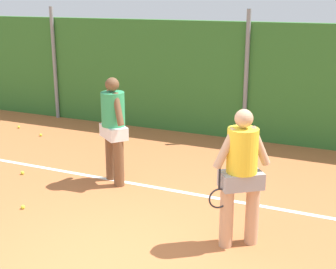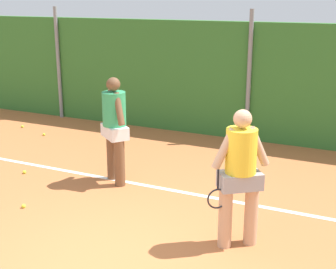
# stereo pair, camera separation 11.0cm
# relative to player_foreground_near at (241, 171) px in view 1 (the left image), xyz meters

# --- Properties ---
(ground_plane) EXTENTS (28.42, 28.42, 0.00)m
(ground_plane) POSITION_rel_player_foreground_near_xyz_m (-1.26, 0.60, -1.07)
(ground_plane) COLOR #B76638
(hedge_fence_backdrop) EXTENTS (18.47, 0.25, 2.72)m
(hedge_fence_backdrop) POSITION_rel_player_foreground_near_xyz_m (-1.26, 4.97, 0.29)
(hedge_fence_backdrop) COLOR #33702D
(hedge_fence_backdrop) RESTS_ON ground_plane
(fence_post_left) EXTENTS (0.10, 0.10, 3.01)m
(fence_post_left) POSITION_rel_player_foreground_near_xyz_m (-6.59, 4.80, 0.44)
(fence_post_left) COLOR gray
(fence_post_left) RESTS_ON ground_plane
(fence_post_center) EXTENTS (0.10, 0.10, 3.01)m
(fence_post_center) POSITION_rel_player_foreground_near_xyz_m (-1.26, 4.80, 0.44)
(fence_post_center) COLOR gray
(fence_post_center) RESTS_ON ground_plane
(court_baseline_paint) EXTENTS (13.50, 0.10, 0.01)m
(court_baseline_paint) POSITION_rel_player_foreground_near_xyz_m (-1.26, 1.34, -1.06)
(court_baseline_paint) COLOR white
(court_baseline_paint) RESTS_ON ground_plane
(player_foreground_near) EXTENTS (0.67, 0.63, 1.90)m
(player_foreground_near) POSITION_rel_player_foreground_near_xyz_m (0.00, 0.00, 0.00)
(player_foreground_near) COLOR tan
(player_foreground_near) RESTS_ON ground_plane
(player_midcourt) EXTENTS (0.68, 0.60, 1.93)m
(player_midcourt) POSITION_rel_player_foreground_near_xyz_m (-2.69, 1.28, 0.02)
(player_midcourt) COLOR brown
(player_midcourt) RESTS_ON ground_plane
(tennis_ball_1) EXTENTS (0.07, 0.07, 0.07)m
(tennis_ball_1) POSITION_rel_player_foreground_near_xyz_m (-3.46, -0.33, -1.03)
(tennis_ball_1) COLOR #CCDB33
(tennis_ball_1) RESTS_ON ground_plane
(tennis_ball_3) EXTENTS (0.07, 0.07, 0.07)m
(tennis_ball_3) POSITION_rel_player_foreground_near_xyz_m (-4.50, 0.88, -1.03)
(tennis_ball_3) COLOR #CCDB33
(tennis_ball_3) RESTS_ON ground_plane
(tennis_ball_4) EXTENTS (0.07, 0.07, 0.07)m
(tennis_ball_4) POSITION_rel_player_foreground_near_xyz_m (-6.81, 3.45, -1.03)
(tennis_ball_4) COLOR #CCDB33
(tennis_ball_4) RESTS_ON ground_plane
(tennis_ball_7) EXTENTS (0.07, 0.07, 0.07)m
(tennis_ball_7) POSITION_rel_player_foreground_near_xyz_m (-5.83, 3.09, -1.03)
(tennis_ball_7) COLOR #CCDB33
(tennis_ball_7) RESTS_ON ground_plane
(tennis_ball_8) EXTENTS (0.07, 0.07, 0.07)m
(tennis_ball_8) POSITION_rel_player_foreground_near_xyz_m (-3.52, 2.51, -1.03)
(tennis_ball_8) COLOR #CCDB33
(tennis_ball_8) RESTS_ON ground_plane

